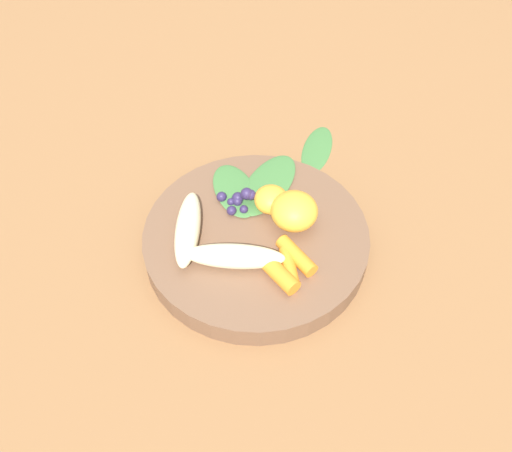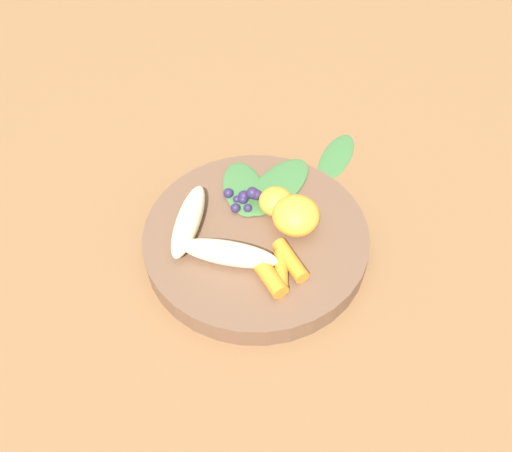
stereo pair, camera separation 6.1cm
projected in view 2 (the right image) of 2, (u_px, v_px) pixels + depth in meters
The scene contains 13 objects.
ground_plane at pixel (256, 247), 0.64m from camera, with size 2.40×2.40×0.00m, color brown.
bowl at pixel (256, 239), 0.63m from camera, with size 0.27×0.27×0.03m, color brown.
banana_peeled_left at pixel (229, 253), 0.58m from camera, with size 0.11×0.03×0.03m, color beige.
banana_peeled_right at pixel (189, 220), 0.61m from camera, with size 0.11×0.03×0.03m, color beige.
orange_segment_near at pixel (276, 201), 0.63m from camera, with size 0.04×0.04×0.03m, color #F4A833.
orange_segment_far at pixel (296, 216), 0.61m from camera, with size 0.06×0.06×0.04m, color #F4A833.
carrot_front at pixel (268, 274), 0.57m from camera, with size 0.02×0.02×0.06m, color orange.
carrot_mid_left at pixel (281, 271), 0.58m from camera, with size 0.01×0.01×0.05m, color orange.
carrot_mid_right at pixel (290, 260), 0.58m from camera, with size 0.02×0.02×0.05m, color orange.
blueberry_pile at pixel (244, 198), 0.64m from camera, with size 0.05×0.04×0.03m.
kale_leaf_left at pixel (277, 186), 0.67m from camera, with size 0.12×0.05×0.01m, color #3D7038.
kale_leaf_right at pixel (243, 188), 0.66m from camera, with size 0.10×0.05×0.01m, color #3D7038.
kale_leaf_stray at pixel (337, 156), 0.75m from camera, with size 0.10×0.04×0.01m, color #3D7038.
Camera 2 is at (0.31, -0.24, 0.51)m, focal length 36.87 mm.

